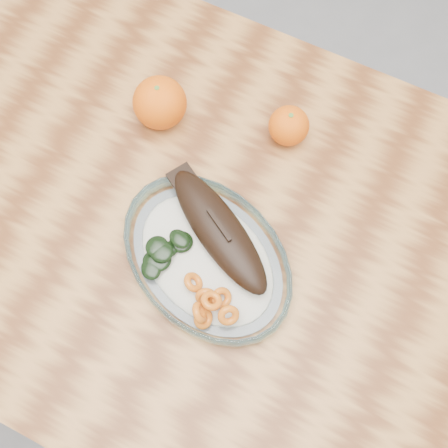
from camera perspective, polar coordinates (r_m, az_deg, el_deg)
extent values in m
plane|color=slate|center=(1.64, -3.59, -7.85)|extent=(3.00, 3.00, 0.00)
cube|color=brown|center=(0.94, -6.20, 1.58)|extent=(1.20, 0.80, 0.04)
cylinder|color=brown|center=(1.59, -16.40, 14.87)|extent=(0.06, 0.06, 0.71)
ellipsoid|color=white|center=(0.88, -1.73, -3.59)|extent=(0.66, 0.57, 0.01)
torus|color=#90D0DF|center=(0.87, -1.75, -3.40)|extent=(0.71, 0.71, 0.03)
ellipsoid|color=white|center=(0.87, -1.77, -3.25)|extent=(0.58, 0.50, 0.02)
ellipsoid|color=black|center=(0.85, -0.51, -0.30)|extent=(0.24, 0.18, 0.04)
ellipsoid|color=black|center=(0.86, -0.50, -0.46)|extent=(0.21, 0.15, 0.02)
cube|color=black|center=(0.89, -4.19, 4.97)|extent=(0.06, 0.06, 0.01)
cube|color=black|center=(0.83, -0.52, 0.13)|extent=(0.05, 0.04, 0.02)
torus|color=#BA4A0D|center=(0.83, -1.88, -7.16)|extent=(0.04, 0.04, 0.04)
torus|color=#BA4A0D|center=(0.83, -0.26, -7.27)|extent=(0.05, 0.05, 0.03)
torus|color=#BA4A0D|center=(0.83, -2.17, -9.36)|extent=(0.04, 0.05, 0.04)
torus|color=#BA4A0D|center=(0.84, -3.19, -5.66)|extent=(0.05, 0.04, 0.04)
torus|color=#BA4A0D|center=(0.81, 0.47, -9.06)|extent=(0.05, 0.04, 0.04)
torus|color=#BA4A0D|center=(0.81, -2.59, -8.75)|extent=(0.04, 0.03, 0.04)
torus|color=#BA4A0D|center=(0.82, -1.31, -7.56)|extent=(0.05, 0.05, 0.03)
ellipsoid|color=black|center=(0.86, -4.45, -1.49)|extent=(0.05, 0.05, 0.01)
ellipsoid|color=black|center=(0.85, -7.19, -3.45)|extent=(0.04, 0.04, 0.01)
ellipsoid|color=black|center=(0.86, -6.66, -2.55)|extent=(0.04, 0.04, 0.01)
ellipsoid|color=black|center=(0.86, -5.94, -2.32)|extent=(0.04, 0.04, 0.01)
ellipsoid|color=black|center=(0.85, -7.55, -4.24)|extent=(0.05, 0.05, 0.01)
ellipsoid|color=black|center=(0.85, -6.70, -3.37)|extent=(0.05, 0.05, 0.01)
ellipsoid|color=black|center=(0.85, -6.95, -1.96)|extent=(0.05, 0.05, 0.01)
ellipsoid|color=black|center=(0.85, -4.62, -1.17)|extent=(0.04, 0.04, 0.01)
ellipsoid|color=black|center=(0.85, -6.44, -2.52)|extent=(0.04, 0.04, 0.01)
sphere|color=#E94704|center=(0.96, -6.54, 12.13)|extent=(0.09, 0.09, 0.09)
sphere|color=#E94704|center=(0.95, 6.60, 9.89)|extent=(0.07, 0.07, 0.07)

